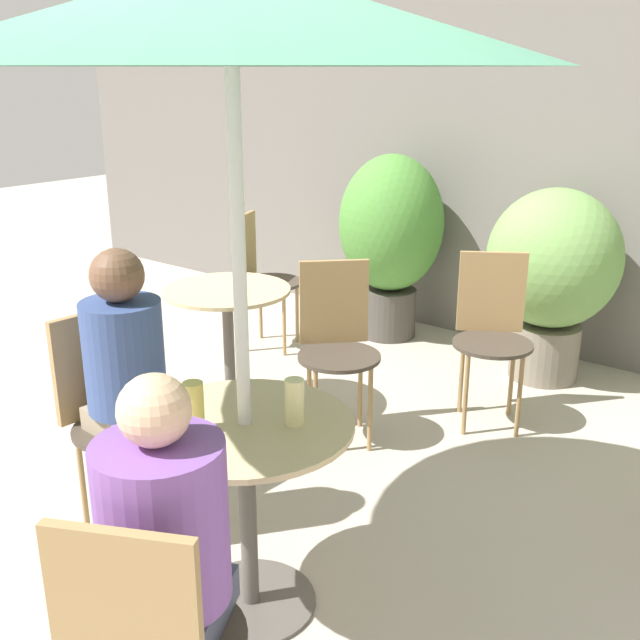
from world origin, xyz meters
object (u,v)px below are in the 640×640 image
bistro_chair_0 (109,401)px  potted_plant_0 (391,232)px  cafe_table_near (247,477)px  bistro_chair_3 (336,333)px  seated_person_1 (167,546)px  cafe_table_far (228,328)px  umbrella (230,14)px  bistro_chair_2 (258,268)px  potted_plant_1 (553,268)px  seated_person_0 (127,369)px  bistro_chair_5 (492,322)px  beer_glass_1 (295,402)px  bistro_chair_1 (147,638)px  beer_glass_0 (194,407)px

bistro_chair_0 → potted_plant_0: size_ratio=0.71×
cafe_table_near → bistro_chair_3: (-0.57, 1.26, 0.03)m
bistro_chair_0 → seated_person_1: 1.28m
cafe_table_far → umbrella: 2.17m
bistro_chair_2 → potted_plant_1: size_ratio=0.77×
bistro_chair_0 → seated_person_0: bearing=-90.0°
bistro_chair_5 → potted_plant_0: potted_plant_0 is taller
cafe_table_far → potted_plant_1: (1.16, 1.56, 0.20)m
cafe_table_far → potted_plant_1: potted_plant_1 is taller
seated_person_0 → beer_glass_1: 0.80m
bistro_chair_1 → seated_person_1: seated_person_1 is taller
cafe_table_far → bistro_chair_2: bistro_chair_2 is taller
bistro_chair_0 → bistro_chair_1: (1.17, -0.77, 0.00)m
bistro_chair_1 → beer_glass_1: bistro_chair_1 is taller
seated_person_0 → beer_glass_0: size_ratio=7.22×
bistro_chair_5 → beer_glass_0: bistro_chair_5 is taller
bistro_chair_1 → bistro_chair_3: same height
cafe_table_near → bistro_chair_2: (-1.77, 1.97, 0.03)m
bistro_chair_0 → cafe_table_far: bearing=22.5°
bistro_chair_0 → bistro_chair_2: same height
bistro_chair_2 → beer_glass_1: (1.91, -1.87, 0.25)m
cafe_table_far → potted_plant_0: potted_plant_0 is taller
bistro_chair_2 → seated_person_1: 3.29m
cafe_table_near → potted_plant_0: size_ratio=0.57×
seated_person_0 → cafe_table_near: bearing=-90.0°
bistro_chair_3 → beer_glass_1: 1.38m
bistro_chair_0 → beer_glass_0: size_ratio=5.46×
seated_person_0 → seated_person_1: 1.14m
bistro_chair_1 → bistro_chair_2: same height
cafe_table_near → bistro_chair_0: size_ratio=0.80×
bistro_chair_0 → bistro_chair_1: 1.40m
potted_plant_0 → cafe_table_near: bearing=-66.2°
beer_glass_0 → umbrella: umbrella is taller
umbrella → bistro_chair_5: bearing=91.1°
beer_glass_1 → potted_plant_0: 2.91m
bistro_chair_2 → potted_plant_0: bearing=-60.7°
bistro_chair_0 → potted_plant_1: (0.80, 2.60, 0.15)m
beer_glass_0 → beer_glass_1: 0.32m
cafe_table_far → beer_glass_0: (1.08, -1.22, 0.30)m
seated_person_1 → potted_plant_1: 3.25m
cafe_table_far → seated_person_1: (1.46, -1.67, 0.20)m
cafe_table_near → beer_glass_0: (-0.09, -0.14, 0.29)m
bistro_chair_2 → potted_plant_1: bearing=-90.6°
umbrella → seated_person_1: bearing=-63.3°
beer_glass_0 → potted_plant_1: bearing=88.4°
beer_glass_0 → potted_plant_0: (-1.10, 2.83, -0.05)m
seated_person_0 → seated_person_1: bearing=-120.0°
bistro_chair_0 → bistro_chair_3: 1.24m
potted_plant_0 → umbrella: size_ratio=0.61×
bistro_chair_0 → umbrella: bearing=-90.0°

